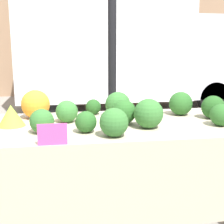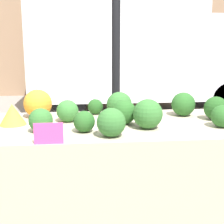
% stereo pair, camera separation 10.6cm
% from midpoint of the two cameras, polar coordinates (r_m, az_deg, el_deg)
% --- Properties ---
extents(building_facade, '(16.00, 0.60, 5.13)m').
position_cam_midpoint_polar(building_facade, '(9.53, -4.52, 18.89)').
color(building_facade, '#9E7A5B').
rests_on(building_facade, ground_plane).
extents(tent_pole, '(0.07, 0.07, 2.52)m').
position_cam_midpoint_polar(tent_pole, '(2.64, 1.88, 8.40)').
color(tent_pole, black).
rests_on(tent_pole, ground_plane).
extents(parked_truck, '(4.86, 1.82, 2.73)m').
position_cam_midpoint_polar(parked_truck, '(7.04, 4.73, 12.04)').
color(parked_truck, white).
rests_on(parked_truck, ground_plane).
extents(market_table, '(1.71, 0.84, 0.91)m').
position_cam_midpoint_polar(market_table, '(2.06, 1.68, -5.96)').
color(market_table, tan).
rests_on(market_table, ground_plane).
extents(orange_cauliflower, '(0.20, 0.20, 0.20)m').
position_cam_midpoint_polar(orange_cauliflower, '(2.31, -12.15, 1.52)').
color(orange_cauliflower, orange).
rests_on(orange_cauliflower, market_table).
extents(romanesco_head, '(0.17, 0.17, 0.14)m').
position_cam_midpoint_polar(romanesco_head, '(2.14, -16.39, -0.43)').
color(romanesco_head, '#93B238').
rests_on(romanesco_head, market_table).
extents(broccoli_head_0, '(0.17, 0.17, 0.17)m').
position_cam_midpoint_polar(broccoli_head_0, '(1.78, 1.56, -1.92)').
color(broccoli_head_0, '#336B2D').
rests_on(broccoli_head_0, market_table).
extents(broccoli_head_1, '(0.13, 0.13, 0.13)m').
position_cam_midpoint_polar(broccoli_head_1, '(1.88, -3.50, -1.77)').
color(broccoli_head_1, '#285B23').
rests_on(broccoli_head_1, market_table).
extents(broccoli_head_2, '(0.12, 0.12, 0.12)m').
position_cam_midpoint_polar(broccoli_head_2, '(2.37, -1.78, 0.97)').
color(broccoli_head_2, '#23511E').
rests_on(broccoli_head_2, market_table).
extents(broccoli_head_3, '(0.16, 0.16, 0.16)m').
position_cam_midpoint_polar(broccoli_head_3, '(2.07, 3.67, -0.03)').
color(broccoli_head_3, '#285B23').
rests_on(broccoli_head_3, market_table).
extents(broccoli_head_4, '(0.15, 0.15, 0.15)m').
position_cam_midpoint_polar(broccoli_head_4, '(2.15, -6.74, 0.18)').
color(broccoli_head_4, '#387533').
rests_on(broccoli_head_4, market_table).
extents(broccoli_head_6, '(0.19, 0.19, 0.19)m').
position_cam_midpoint_polar(broccoli_head_6, '(2.27, 2.68, 1.36)').
color(broccoli_head_6, '#336B2D').
rests_on(broccoli_head_6, market_table).
extents(broccoli_head_7, '(0.15, 0.15, 0.15)m').
position_cam_midpoint_polar(broccoli_head_7, '(1.91, -11.36, -1.50)').
color(broccoli_head_7, '#336B2D').
rests_on(broccoli_head_7, market_table).
extents(broccoli_head_8, '(0.17, 0.17, 0.17)m').
position_cam_midpoint_polar(broccoli_head_8, '(2.32, 19.70, 0.64)').
color(broccoli_head_8, '#23511E').
rests_on(broccoli_head_8, market_table).
extents(broccoli_head_9, '(0.18, 0.18, 0.18)m').
position_cam_midpoint_polar(broccoli_head_9, '(2.38, 14.15, 1.39)').
color(broccoli_head_9, '#285B23').
rests_on(broccoli_head_9, market_table).
extents(broccoli_head_10, '(0.19, 0.19, 0.19)m').
position_cam_midpoint_polar(broccoli_head_10, '(1.97, 8.09, -0.36)').
color(broccoli_head_10, '#336B2D').
rests_on(broccoli_head_10, market_table).
extents(broccoli_head_11, '(0.15, 0.15, 0.15)m').
position_cam_midpoint_polar(broccoli_head_11, '(2.13, 20.90, -0.72)').
color(broccoli_head_11, '#285B23').
rests_on(broccoli_head_11, market_table).
extents(price_sign, '(0.16, 0.01, 0.12)m').
position_cam_midpoint_polar(price_sign, '(1.68, -9.75, -3.92)').
color(price_sign, '#EF4793').
rests_on(price_sign, market_table).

